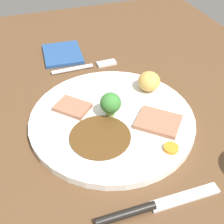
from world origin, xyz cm
name	(u,v)px	position (x,y,z in cm)	size (l,w,h in cm)	color
dining_table	(128,140)	(0.00, 0.00, 1.80)	(120.00, 84.00, 3.60)	brown
dinner_plate	(112,119)	(-3.66, -1.86, 4.30)	(29.84, 29.84, 1.40)	white
gravy_pool	(100,137)	(0.71, -5.44, 5.15)	(10.33, 10.33, 0.30)	#563819
meat_slice_main	(72,107)	(-8.01, -8.13, 5.40)	(6.15, 4.52, 0.80)	#9E664C
meat_slice_under	(158,122)	(0.77, 5.18, 5.40)	(7.41, 5.97, 0.80)	#9E664C
roast_potato_left	(149,81)	(-9.18, 7.79, 6.88)	(4.44, 4.62, 3.76)	tan
carrot_coin_front	(171,148)	(7.02, 4.45, 5.35)	(2.39, 2.39, 0.69)	orange
broccoli_floret	(111,104)	(-4.04, -2.00, 7.69)	(3.78, 3.78, 4.72)	#8CB766
fork	(87,67)	(-23.02, -1.45, 3.99)	(2.09, 15.28, 0.90)	silver
knife	(148,207)	(14.79, -2.88, 4.05)	(1.81, 18.51, 1.20)	black
folded_napkin	(63,54)	(-30.63, -5.56, 4.00)	(11.00, 9.00, 0.80)	navy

